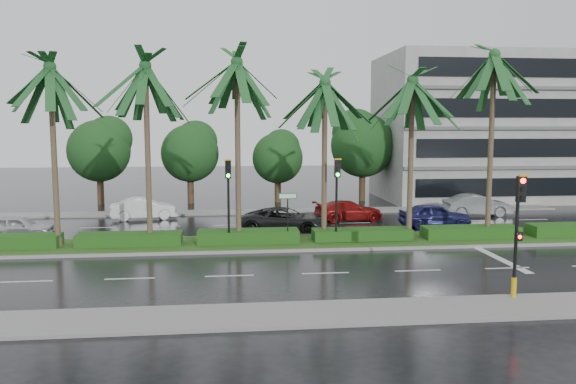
{
  "coord_description": "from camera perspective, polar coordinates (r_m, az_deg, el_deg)",
  "views": [
    {
      "loc": [
        -4.0,
        -27.63,
        6.1
      ],
      "look_at": [
        -0.88,
        1.5,
        2.68
      ],
      "focal_mm": 35.0,
      "sensor_mm": 36.0,
      "label": 1
    }
  ],
  "objects": [
    {
      "name": "street_sign",
      "position": [
        28.55,
        -0.03,
        -1.36
      ],
      "size": [
        0.95,
        0.09,
        2.6
      ],
      "color": "black",
      "rests_on": "median"
    },
    {
      "name": "hedge",
      "position": [
        29.46,
        1.81,
        -4.41
      ],
      "size": [
        35.2,
        1.4,
        0.6
      ],
      "color": "#1F4614",
      "rests_on": "median"
    },
    {
      "name": "car_white",
      "position": [
        38.32,
        -14.39,
        -1.63
      ],
      "size": [
        2.25,
        4.55,
        1.44
      ],
      "primitive_type": "imported",
      "rotation": [
        0.0,
        0.0,
        1.74
      ],
      "color": "silver",
      "rests_on": "ground"
    },
    {
      "name": "palm_row",
      "position": [
        28.87,
        -0.64,
        11.11
      ],
      "size": [
        26.3,
        4.2,
        10.53
      ],
      "color": "#473C29",
      "rests_on": "median"
    },
    {
      "name": "near_sidewalk",
      "position": [
        18.88,
        6.59,
        -12.06
      ],
      "size": [
        40.0,
        2.4,
        0.12
      ],
      "primitive_type": "cube",
      "color": "gray",
      "rests_on": "ground"
    },
    {
      "name": "building",
      "position": [
        50.23,
        18.71,
        6.19
      ],
      "size": [
        16.0,
        10.0,
        12.0
      ],
      "primitive_type": "cube",
      "color": "gray",
      "rests_on": "ground"
    },
    {
      "name": "car_silver",
      "position": [
        34.1,
        -25.75,
        -3.21
      ],
      "size": [
        1.68,
        3.87,
        1.3
      ],
      "primitive_type": "imported",
      "rotation": [
        0.0,
        0.0,
        1.61
      ],
      "color": "silver",
      "rests_on": "ground"
    },
    {
      "name": "bg_trees",
      "position": [
        45.57,
        0.66,
        4.72
      ],
      "size": [
        33.03,
        5.25,
        7.58
      ],
      "color": "#3A271A",
      "rests_on": "ground"
    },
    {
      "name": "car_blue",
      "position": [
        35.37,
        14.67,
        -2.3
      ],
      "size": [
        1.99,
        4.39,
        1.46
      ],
      "primitive_type": "imported",
      "rotation": [
        0.0,
        0.0,
        1.51
      ],
      "color": "#1B1D51",
      "rests_on": "ground"
    },
    {
      "name": "signal_near",
      "position": [
        21.11,
        22.31,
        -3.67
      ],
      "size": [
        0.34,
        0.45,
        4.36
      ],
      "color": "black",
      "rests_on": "near_sidewalk"
    },
    {
      "name": "car_red",
      "position": [
        36.77,
        6.17,
        -1.9
      ],
      "size": [
        2.48,
        4.75,
        1.31
      ],
      "primitive_type": "imported",
      "rotation": [
        0.0,
        0.0,
        1.72
      ],
      "color": "maroon",
      "rests_on": "ground"
    },
    {
      "name": "median",
      "position": [
        29.53,
        1.8,
        -5.12
      ],
      "size": [
        36.0,
        4.0,
        0.15
      ],
      "color": "gray",
      "rests_on": "ground"
    },
    {
      "name": "ground",
      "position": [
        28.58,
        2.08,
        -5.68
      ],
      "size": [
        120.0,
        120.0,
        0.0
      ],
      "primitive_type": "plane",
      "color": "black",
      "rests_on": "ground"
    },
    {
      "name": "signal_median_left",
      "position": [
        28.1,
        -6.08,
        0.27
      ],
      "size": [
        0.34,
        0.42,
        4.36
      ],
      "color": "black",
      "rests_on": "median"
    },
    {
      "name": "lane_markings",
      "position": [
        28.75,
        8.23,
        -5.66
      ],
      "size": [
        34.0,
        13.06,
        0.01
      ],
      "color": "silver",
      "rests_on": "ground"
    },
    {
      "name": "signal_median_right",
      "position": [
        28.64,
        4.99,
        0.4
      ],
      "size": [
        0.34,
        0.42,
        4.36
      ],
      "color": "black",
      "rests_on": "median"
    },
    {
      "name": "far_sidewalk",
      "position": [
        40.29,
        -0.35,
        -1.97
      ],
      "size": [
        40.0,
        2.0,
        0.12
      ],
      "primitive_type": "cube",
      "color": "gray",
      "rests_on": "ground"
    },
    {
      "name": "car_grey",
      "position": [
        40.66,
        18.66,
        -1.27
      ],
      "size": [
        1.83,
        4.6,
        1.49
      ],
      "primitive_type": "imported",
      "rotation": [
        0.0,
        0.0,
        1.51
      ],
      "color": "#5C5F61",
      "rests_on": "ground"
    },
    {
      "name": "car_darkgrey",
      "position": [
        32.7,
        -0.28,
        -2.85
      ],
      "size": [
        3.53,
        5.49,
        1.41
      ],
      "primitive_type": "imported",
      "rotation": [
        0.0,
        0.0,
        1.32
      ],
      "color": "black",
      "rests_on": "ground"
    }
  ]
}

